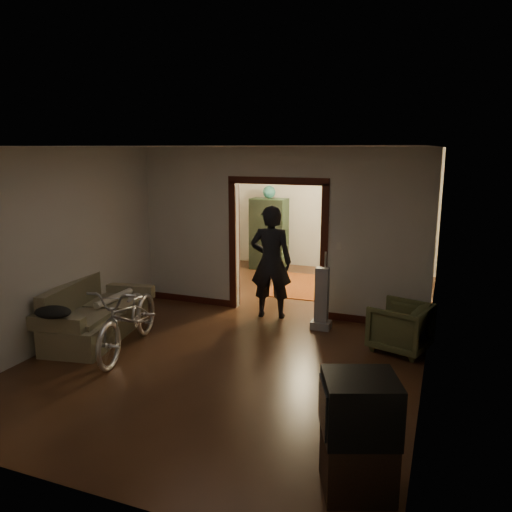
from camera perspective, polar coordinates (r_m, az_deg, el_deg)
The scene contains 24 objects.
floor at distance 8.08m, azimuth 0.77°, elevation -7.92°, with size 5.00×8.50×0.01m, color #321B10.
ceiling at distance 7.58m, azimuth 0.84°, elevation 12.36°, with size 5.00×8.50×0.01m, color white.
wall_back at distance 11.74m, azimuth 8.05°, elevation 5.36°, with size 5.00×0.02×2.80m, color beige.
wall_left at distance 8.88m, azimuth -14.53°, elevation 2.88°, with size 0.02×8.50×2.80m, color beige.
wall_right at distance 7.25m, azimuth 19.68°, elevation 0.51°, with size 0.02×8.50×2.80m, color beige.
partition_wall at distance 8.41m, azimuth 2.58°, elevation 2.75°, with size 5.00×0.14×2.80m, color beige.
door_casing at distance 8.46m, azimuth 2.56°, elevation 0.75°, with size 1.74×0.20×2.32m, color black.
far_window at distance 11.55m, azimuth 11.42°, elevation 5.87°, with size 0.98×0.06×1.28m, color black.
chandelier at distance 9.98m, azimuth 5.88°, elevation 9.69°, with size 0.24×0.24×0.24m, color #FFE0A5.
light_switch at distance 8.09m, azimuth 9.46°, elevation 1.14°, with size 0.08×0.01×0.12m, color silver.
sofa at distance 7.85m, azimuth -17.78°, elevation -5.87°, with size 0.83×1.84×0.85m, color #6D6749.
rolled_paper at distance 7.98m, azimuth -15.93°, elevation -4.65°, with size 0.11×0.11×0.84m, color beige.
jacket at distance 7.09m, azimuth -22.20°, elevation -5.96°, with size 0.51×0.38×0.15m, color black.
bicycle at distance 7.17m, azimuth -14.30°, elevation -6.77°, with size 0.66×1.88×0.99m, color silver.
armchair at distance 7.31m, azimuth 16.15°, elevation -7.79°, with size 0.73×0.75×0.68m, color #4F532E.
tv_stand at distance 4.52m, azimuth 11.52°, elevation -22.06°, with size 0.56×0.51×0.51m, color black.
crt_tv at distance 4.26m, azimuth 11.82°, elevation -16.51°, with size 0.58×0.52×0.50m, color black.
vacuum at distance 7.85m, azimuth 7.52°, elevation -4.83°, with size 0.30×0.24×0.99m, color gray.
person at distance 8.24m, azimuth 1.72°, elevation -0.70°, with size 0.69×0.45×1.88m, color black.
oriental_rug at distance 10.31m, azimuth 6.15°, elevation -3.45°, with size 1.47×1.93×0.01m, color maroon.
locker at distance 11.61m, azimuth 1.48°, elevation 2.54°, with size 0.83×0.46×1.65m, color #20331E.
globe at distance 11.47m, azimuth 1.51°, elevation 8.02°, with size 0.29×0.29×0.29m, color #1E5972.
desk at distance 11.10m, azimuth 13.37°, elevation -0.84°, with size 0.90×0.51×0.67m, color black.
desk_chair at distance 10.93m, azimuth 9.22°, elevation 0.03°, with size 0.45×0.45×1.00m, color black.
Camera 1 is at (2.63, -7.11, 2.79)m, focal length 35.00 mm.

